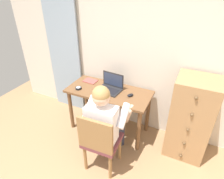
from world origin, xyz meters
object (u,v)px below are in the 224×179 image
Objects in this scene: desk at (109,97)px; chair at (100,140)px; computer_mouse at (130,95)px; laptop at (110,87)px; dresser at (190,118)px; notebook_pad at (90,81)px; person_seated at (106,119)px; desk_clock at (78,88)px.

chair is at bearing -71.96° from desk.
chair is 8.70× the size of computer_mouse.
dresser is at bearing 0.91° from laptop.
desk is 5.87× the size of notebook_pad.
notebook_pad is (-0.62, 0.68, 0.06)m from person_seated.
chair is 0.85m from laptop.
person_seated is at bearing -67.15° from desk.
dresser is 12.71× the size of desk_clock.
computer_mouse is (0.33, -0.04, -0.04)m from laptop.
dresser is 0.96× the size of person_seated.
desk is 1.16m from dresser.
chair reaches higher than computer_mouse.
desk is at bearing 19.05° from desk_clock.
laptop is at bearing -10.99° from notebook_pad.
chair is 9.66× the size of desk_clock.
computer_mouse is 1.11× the size of desk_clock.
desk is 0.47m from desk_clock.
chair is (-0.92, -0.78, -0.09)m from dresser.
dresser reaches higher than desk_clock.
chair is 4.14× the size of notebook_pad.
chair is 0.73× the size of person_seated.
desk_clock is at bearing -172.57° from dresser.
computer_mouse is at bearing -8.16° from notebook_pad.
dresser is at bearing -0.28° from notebook_pad.
person_seated is at bearing 92.43° from chair.
desk is 1.42× the size of chair.
desk_clock is 0.29m from notebook_pad.
computer_mouse is 0.78m from desk_clock.
person_seated is 0.63m from laptop.
person_seated is (-0.93, -0.60, 0.09)m from dresser.
person_seated is at bearing -147.19° from dresser.
chair reaches higher than desk_clock.
desk_clock is at bearing -156.54° from laptop.
computer_mouse is at bearing 10.83° from desk_clock.
notebook_pad is at bearing 132.57° from person_seated.
dresser is 1.60m from desk_clock.
desk is 12.34× the size of computer_mouse.
notebook_pad is (-0.39, 0.14, 0.12)m from desk.
dresser is at bearing 2.91° from desk.
person_seated is (0.23, -0.54, 0.06)m from desk.
dresser reaches higher than laptop.
laptop is at bearing 106.74° from chair.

